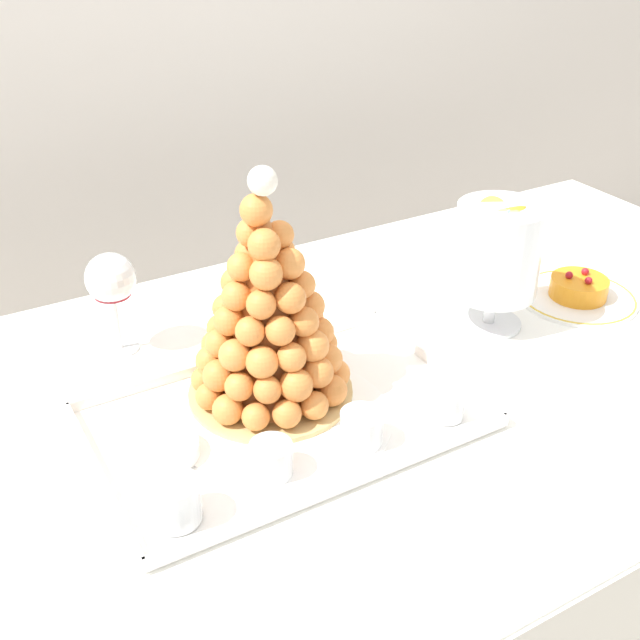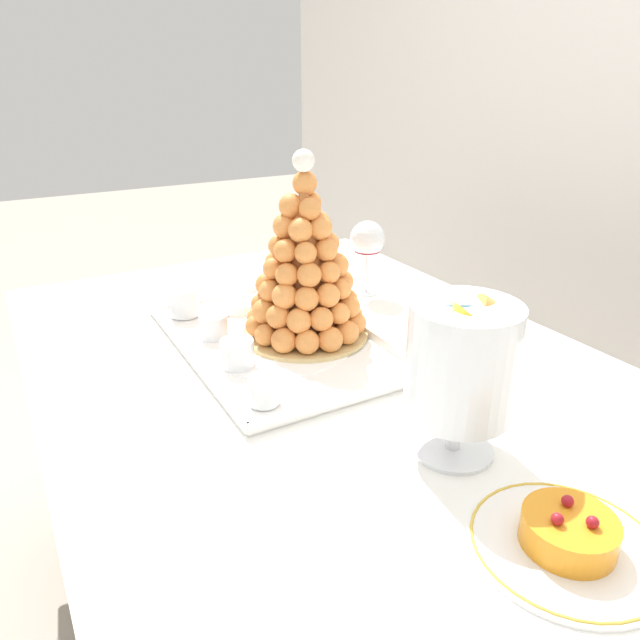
# 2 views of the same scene
# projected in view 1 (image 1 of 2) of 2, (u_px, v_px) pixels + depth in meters

# --- Properties ---
(buffet_table) EXTENTS (1.71, 0.97, 0.74)m
(buffet_table) POSITION_uv_depth(u_px,v_px,m) (412.00, 404.00, 1.33)
(buffet_table) COLOR brown
(buffet_table) RESTS_ON ground_plane
(serving_tray) EXTENTS (0.55, 0.35, 0.02)m
(serving_tray) POSITION_uv_depth(u_px,v_px,m) (285.00, 419.00, 1.13)
(serving_tray) COLOR white
(serving_tray) RESTS_ON buffet_table
(croquembouche) EXTENTS (0.25, 0.25, 0.36)m
(croquembouche) POSITION_uv_depth(u_px,v_px,m) (268.00, 314.00, 1.11)
(croquembouche) COLOR tan
(croquembouche) RESTS_ON serving_tray
(dessert_cup_left) EXTENTS (0.06, 0.06, 0.06)m
(dessert_cup_left) POSITION_uv_depth(u_px,v_px,m) (175.00, 502.00, 0.94)
(dessert_cup_left) COLOR silver
(dessert_cup_left) RESTS_ON serving_tray
(dessert_cup_mid_left) EXTENTS (0.06, 0.06, 0.05)m
(dessert_cup_mid_left) POSITION_uv_depth(u_px,v_px,m) (271.00, 460.00, 1.02)
(dessert_cup_mid_left) COLOR silver
(dessert_cup_mid_left) RESTS_ON serving_tray
(dessert_cup_centre) EXTENTS (0.06, 0.06, 0.05)m
(dessert_cup_centre) POSITION_uv_depth(u_px,v_px,m) (361.00, 429.00, 1.07)
(dessert_cup_centre) COLOR silver
(dessert_cup_centre) RESTS_ON serving_tray
(dessert_cup_mid_right) EXTENTS (0.05, 0.05, 0.05)m
(dessert_cup_mid_right) POSITION_uv_depth(u_px,v_px,m) (447.00, 404.00, 1.12)
(dessert_cup_mid_right) COLOR silver
(dessert_cup_mid_right) RESTS_ON serving_tray
(creme_brulee_ramekin) EXTENTS (0.09, 0.09, 0.02)m
(creme_brulee_ramekin) POSITION_uv_depth(u_px,v_px,m) (165.00, 449.00, 1.05)
(creme_brulee_ramekin) COLOR white
(creme_brulee_ramekin) RESTS_ON serving_tray
(macaron_goblet) EXTENTS (0.15, 0.15, 0.24)m
(macaron_goblet) POSITION_uv_depth(u_px,v_px,m) (498.00, 252.00, 1.30)
(macaron_goblet) COLOR white
(macaron_goblet) RESTS_ON buffet_table
(fruit_tart_plate) EXTENTS (0.22, 0.22, 0.06)m
(fruit_tart_plate) POSITION_uv_depth(u_px,v_px,m) (578.00, 292.00, 1.45)
(fruit_tart_plate) COLOR white
(fruit_tart_plate) RESTS_ON buffet_table
(wine_glass) EXTENTS (0.08, 0.08, 0.18)m
(wine_glass) POSITION_uv_depth(u_px,v_px,m) (111.00, 281.00, 1.24)
(wine_glass) COLOR silver
(wine_glass) RESTS_ON buffet_table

